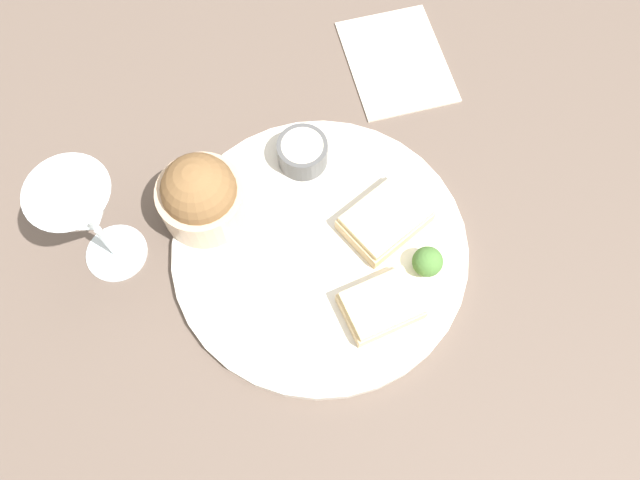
{
  "coord_description": "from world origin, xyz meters",
  "views": [
    {
      "loc": [
        0.09,
        0.24,
        0.65
      ],
      "look_at": [
        0.0,
        0.0,
        0.03
      ],
      "focal_mm": 35.0,
      "sensor_mm": 36.0,
      "label": 1
    }
  ],
  "objects_px": {
    "cheese_toast_far": "(381,305)",
    "napkin": "(397,61)",
    "sauce_ramekin": "(303,152)",
    "cheese_toast_near": "(385,219)",
    "wine_glass": "(84,214)",
    "salad_bowl": "(201,195)"
  },
  "relations": [
    {
      "from": "wine_glass",
      "to": "salad_bowl",
      "type": "bearing_deg",
      "value": -175.66
    },
    {
      "from": "cheese_toast_far",
      "to": "wine_glass",
      "type": "xyz_separation_m",
      "value": [
        0.25,
        -0.17,
        0.08
      ]
    },
    {
      "from": "sauce_ramekin",
      "to": "napkin",
      "type": "distance_m",
      "value": 0.19
    },
    {
      "from": "sauce_ramekin",
      "to": "cheese_toast_far",
      "type": "bearing_deg",
      "value": 93.82
    },
    {
      "from": "cheese_toast_near",
      "to": "cheese_toast_far",
      "type": "xyz_separation_m",
      "value": [
        0.04,
        0.09,
        0.0
      ]
    },
    {
      "from": "sauce_ramekin",
      "to": "cheese_toast_near",
      "type": "relative_size",
      "value": 0.54
    },
    {
      "from": "wine_glass",
      "to": "napkin",
      "type": "distance_m",
      "value": 0.43
    },
    {
      "from": "sauce_ramekin",
      "to": "wine_glass",
      "type": "relative_size",
      "value": 0.38
    },
    {
      "from": "sauce_ramekin",
      "to": "wine_glass",
      "type": "xyz_separation_m",
      "value": [
        0.23,
        0.03,
        0.07
      ]
    },
    {
      "from": "cheese_toast_far",
      "to": "wine_glass",
      "type": "distance_m",
      "value": 0.31
    },
    {
      "from": "salad_bowl",
      "to": "napkin",
      "type": "distance_m",
      "value": 0.32
    },
    {
      "from": "cheese_toast_near",
      "to": "cheese_toast_far",
      "type": "relative_size",
      "value": 1.31
    },
    {
      "from": "wine_glass",
      "to": "cheese_toast_far",
      "type": "bearing_deg",
      "value": 145.71
    },
    {
      "from": "cheese_toast_far",
      "to": "napkin",
      "type": "xyz_separation_m",
      "value": [
        -0.15,
        -0.3,
        -0.02
      ]
    },
    {
      "from": "cheese_toast_far",
      "to": "napkin",
      "type": "height_order",
      "value": "cheese_toast_far"
    },
    {
      "from": "sauce_ramekin",
      "to": "cheese_toast_near",
      "type": "xyz_separation_m",
      "value": [
        -0.06,
        0.11,
        -0.01
      ]
    },
    {
      "from": "napkin",
      "to": "cheese_toast_far",
      "type": "bearing_deg",
      "value": 63.06
    },
    {
      "from": "salad_bowl",
      "to": "cheese_toast_near",
      "type": "bearing_deg",
      "value": 154.11
    },
    {
      "from": "cheese_toast_far",
      "to": "napkin",
      "type": "relative_size",
      "value": 0.48
    },
    {
      "from": "salad_bowl",
      "to": "wine_glass",
      "type": "height_order",
      "value": "wine_glass"
    },
    {
      "from": "sauce_ramekin",
      "to": "cheese_toast_far",
      "type": "xyz_separation_m",
      "value": [
        -0.01,
        0.2,
        -0.01
      ]
    },
    {
      "from": "sauce_ramekin",
      "to": "napkin",
      "type": "height_order",
      "value": "sauce_ramekin"
    }
  ]
}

